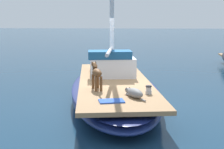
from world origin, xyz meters
TOP-DOWN VIEW (x-y plane):
  - ground_plane at (0.00, 0.00)m, footprint 120.00×120.00m
  - sailboat_main at (0.00, 0.00)m, footprint 3.42×7.50m
  - cabin_house at (-0.15, 1.11)m, footprint 1.67×2.38m
  - dog_brown at (-0.39, -1.27)m, footprint 0.40×0.91m
  - dog_grey at (0.59, -2.06)m, footprint 0.53×0.88m
  - deck_winch at (0.95, -1.71)m, footprint 0.16×0.16m
  - deck_towel at (0.08, -2.49)m, footprint 0.63×0.48m

SIDE VIEW (x-z plane):
  - ground_plane at x=0.00m, z-range 0.00..0.00m
  - sailboat_main at x=0.00m, z-range 0.01..0.67m
  - deck_towel at x=0.08m, z-range 0.66..0.69m
  - deck_winch at x=0.95m, z-range 0.65..0.86m
  - dog_grey at x=0.59m, z-range 0.66..0.88m
  - cabin_house at x=-0.15m, z-range 0.59..1.43m
  - dog_brown at x=-0.39m, z-range 0.73..1.43m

